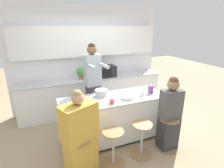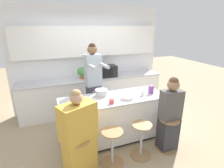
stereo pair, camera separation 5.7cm
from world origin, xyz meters
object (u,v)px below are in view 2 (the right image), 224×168
Objects in this scene: person_seated_near at (170,117)px; fruit_bowl at (127,97)px; bar_stool_center_right at (141,139)px; bar_stool_leftmost at (79,156)px; juice_carton at (151,90)px; person_wrapped_blanket at (79,137)px; bar_stool_center_left at (112,147)px; kitchen_island at (113,118)px; coffee_cup_near at (142,93)px; potted_plant at (82,72)px; banana_bunch at (93,101)px; cooking_pot at (101,93)px; person_cooking at (94,86)px; microwave at (106,71)px; coffee_cup_far at (112,101)px; bar_stool_rightmost at (168,134)px.

fruit_bowl is at bearing 143.46° from person_seated_near.
fruit_bowl is (-0.05, 0.49, 0.61)m from bar_stool_center_right.
bar_stool_leftmost is 1.83m from juice_carton.
fruit_bowl is at bearing 2.41° from person_wrapped_blanket.
bar_stool_center_left is 1.00× the size of bar_stool_center_right.
kitchen_island is 3.26× the size of bar_stool_leftmost.
person_seated_near is 13.31× the size of coffee_cup_near.
kitchen_island is 6.66× the size of potted_plant.
coffee_cup_near is at bearing -2.56° from banana_bunch.
cooking_pot is 1.41× the size of fruit_bowl.
potted_plant reaches higher than bar_stool_leftmost.
person_seated_near is at bearing -38.67° from cooking_pot.
person_wrapped_blanket is 5.92× the size of fruit_bowl.
microwave is (0.55, 0.75, 0.11)m from person_cooking.
banana_bunch is 0.45× the size of potted_plant.
microwave is at bearing 98.55° from coffee_cup_near.
coffee_cup_far reaches higher than bar_stool_center_left.
bar_stool_leftmost is 1.00× the size of bar_stool_center_right.
person_wrapped_blanket is 1.49m from coffee_cup_near.
person_wrapped_blanket is at bearing -158.96° from coffee_cup_near.
kitchen_island is at bearing 146.66° from fruit_bowl.
juice_carton is at bearing -3.71° from person_wrapped_blanket.
potted_plant reaches higher than juice_carton.
kitchen_island is 14.66× the size of banana_bunch.
kitchen_island is 1.06m from bar_stool_rightmost.
fruit_bowl is 2.24× the size of coffee_cup_near.
coffee_cup_near is (0.29, 0.53, 0.63)m from bar_stool_center_right.
coffee_cup_far is at bearing -164.87° from fruit_bowl.
coffee_cup_near is 0.71m from coffee_cup_far.
coffee_cup_near is at bearing 114.10° from bar_stool_rightmost.
cooking_pot is 1.95× the size of juice_carton.
microwave is at bearing 66.26° from cooking_pot.
bar_stool_leftmost is at bearing -141.18° from kitchen_island.
bar_stool_rightmost is 1.88× the size of cooking_pot.
potted_plant is (-0.57, 2.05, 0.77)m from bar_stool_center_right.
person_cooking is at bearing 110.95° from bar_stool_center_right.
bar_stool_center_right is 0.79m from fruit_bowl.
person_cooking reaches higher than kitchen_island.
person_seated_near is at bearing -23.38° from person_wrapped_blanket.
person_cooking is 3.61× the size of microwave.
kitchen_island is 1.58m from potted_plant.
fruit_bowl is 0.45× the size of microwave.
coffee_cup_far is at bearing -90.49° from person_cooking.
bar_stool_rightmost is at bearing -24.43° from coffee_cup_far.
person_cooking is at bearing 145.17° from juice_carton.
person_seated_near reaches higher than coffee_cup_far.
bar_stool_rightmost is at bearing -76.98° from microwave.
cooking_pot is (0.63, 0.84, 0.64)m from bar_stool_leftmost.
coffee_cup_near is (0.84, 0.53, 0.63)m from bar_stool_center_left.
bar_stool_center_left is 2.65× the size of fruit_bowl.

